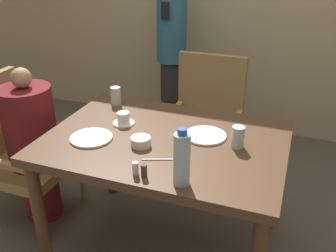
{
  "coord_description": "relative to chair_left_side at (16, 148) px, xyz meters",
  "views": [
    {
      "loc": [
        0.63,
        -1.66,
        1.71
      ],
      "look_at": [
        0.0,
        0.05,
        0.82
      ],
      "focal_mm": 40.0,
      "sensor_mm": 36.0,
      "label": 1
    }
  ],
  "objects": [
    {
      "name": "ground_plane",
      "position": [
        1.05,
        0.0,
        -0.5
      ],
      "size": [
        16.0,
        16.0,
        0.0
      ],
      "primitive_type": "plane",
      "color": "#60564C"
    },
    {
      "name": "plate_main_right",
      "position": [
        1.25,
        0.09,
        0.28
      ],
      "size": [
        0.23,
        0.23,
        0.01
      ],
      "color": "white",
      "rests_on": "dining_table"
    },
    {
      "name": "glass_tall_mid",
      "position": [
        0.59,
        0.33,
        0.33
      ],
      "size": [
        0.07,
        0.07,
        0.11
      ],
      "color": "silver",
      "rests_on": "dining_table"
    },
    {
      "name": "glass_tall_near",
      "position": [
        1.44,
        0.04,
        0.33
      ],
      "size": [
        0.07,
        0.07,
        0.11
      ],
      "color": "silver",
      "rests_on": "dining_table"
    },
    {
      "name": "teacup_with_saucer",
      "position": [
        0.77,
        0.08,
        0.3
      ],
      "size": [
        0.13,
        0.13,
        0.07
      ],
      "color": "white",
      "rests_on": "dining_table"
    },
    {
      "name": "pepper_shaker",
      "position": [
        1.09,
        -0.38,
        0.3
      ],
      "size": [
        0.03,
        0.03,
        0.06
      ],
      "color": "#4C3D2D",
      "rests_on": "dining_table"
    },
    {
      "name": "dining_table",
      "position": [
        1.05,
        0.0,
        0.17
      ],
      "size": [
        1.28,
        0.91,
        0.77
      ],
      "color": "brown",
      "rests_on": "ground_plane"
    },
    {
      "name": "standing_host",
      "position": [
        0.56,
        1.48,
        0.34
      ],
      "size": [
        0.27,
        0.3,
        1.56
      ],
      "color": "#2D2D33",
      "rests_on": "ground_plane"
    },
    {
      "name": "water_bottle",
      "position": [
        1.27,
        -0.37,
        0.4
      ],
      "size": [
        0.07,
        0.07,
        0.27
      ],
      "color": "silver",
      "rests_on": "dining_table"
    },
    {
      "name": "chair_left_side",
      "position": [
        0.0,
        0.0,
        0.0
      ],
      "size": [
        0.53,
        0.53,
        0.96
      ],
      "color": "#A88451",
      "rests_on": "ground_plane"
    },
    {
      "name": "salt_shaker",
      "position": [
        1.06,
        -0.38,
        0.3
      ],
      "size": [
        0.03,
        0.03,
        0.07
      ],
      "color": "white",
      "rests_on": "dining_table"
    },
    {
      "name": "diner_in_left_chair",
      "position": [
        0.15,
        0.0,
        0.05
      ],
      "size": [
        0.32,
        0.32,
        1.06
      ],
      "color": "maroon",
      "rests_on": "ground_plane"
    },
    {
      "name": "fork_beside_plate",
      "position": [
        1.14,
        -0.21,
        0.27
      ],
      "size": [
        0.2,
        0.09,
        0.0
      ],
      "color": "silver",
      "rests_on": "dining_table"
    },
    {
      "name": "chair_far_side",
      "position": [
        1.05,
        0.87,
        0.0
      ],
      "size": [
        0.53,
        0.53,
        0.96
      ],
      "color": "#A88451",
      "rests_on": "ground_plane"
    },
    {
      "name": "bowl_small",
      "position": [
        0.97,
        -0.12,
        0.3
      ],
      "size": [
        0.1,
        0.1,
        0.05
      ],
      "color": "white",
      "rests_on": "dining_table"
    },
    {
      "name": "plate_main_left",
      "position": [
        0.69,
        -0.15,
        0.28
      ],
      "size": [
        0.23,
        0.23,
        0.01
      ],
      "color": "white",
      "rests_on": "dining_table"
    }
  ]
}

